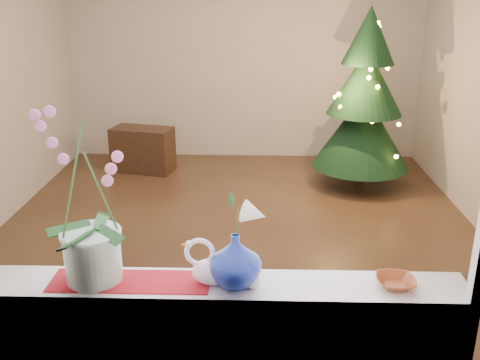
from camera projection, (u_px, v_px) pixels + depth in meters
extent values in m
plane|color=#3B2218|center=(237.00, 236.00, 4.88)|extent=(5.00, 5.00, 0.00)
cube|color=beige|center=(244.00, 53.00, 6.77)|extent=(4.50, 0.10, 2.70)
cube|color=beige|center=(212.00, 204.00, 2.07)|extent=(4.50, 0.10, 2.70)
cube|color=white|center=(217.00, 287.00, 2.34)|extent=(2.20, 0.26, 0.04)
cube|color=maroon|center=(130.00, 281.00, 2.35)|extent=(0.70, 0.20, 0.01)
imported|color=navy|center=(235.00, 256.00, 2.28)|extent=(0.30, 0.30, 0.27)
sphere|color=silver|center=(252.00, 281.00, 2.29)|extent=(0.09, 0.09, 0.07)
imported|color=brown|center=(395.00, 283.00, 2.31)|extent=(0.15, 0.15, 0.04)
cube|color=black|center=(143.00, 150.00, 6.53)|extent=(0.79, 0.52, 0.54)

